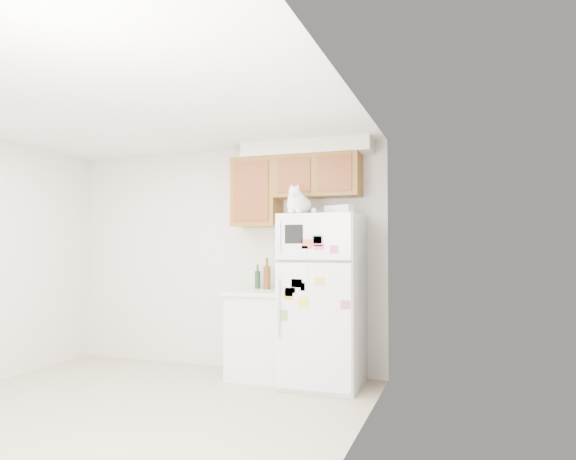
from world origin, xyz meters
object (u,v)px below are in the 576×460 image
at_px(storage_box_front, 345,210).
at_px(bottle_amber, 267,274).
at_px(base_counter, 262,334).
at_px(bottle_green, 258,276).
at_px(refrigerator, 323,300).
at_px(storage_box_back, 335,211).
at_px(cat, 298,203).

height_order(storage_box_front, bottle_amber, storage_box_front).
height_order(base_counter, bottle_green, bottle_green).
relative_size(refrigerator, bottle_green, 6.44).
bearing_deg(base_counter, storage_box_front, -7.35).
bearing_deg(storage_box_back, bottle_green, -172.82).
xyz_separation_m(refrigerator, storage_box_front, (0.24, -0.05, 0.89)).
relative_size(cat, storage_box_front, 2.79).
height_order(refrigerator, storage_box_back, storage_box_back).
bearing_deg(storage_box_back, base_counter, -160.96).
bearing_deg(storage_box_back, refrigerator, -108.15).
bearing_deg(cat, base_counter, 154.16).
bearing_deg(cat, bottle_green, 145.81).
relative_size(base_counter, cat, 2.20).
distance_m(bottle_green, bottle_amber, 0.15).
height_order(refrigerator, cat, cat).
bearing_deg(refrigerator, cat, -142.22).
bearing_deg(refrigerator, bottle_green, 162.85).
xyz_separation_m(cat, storage_box_back, (0.30, 0.30, -0.06)).
height_order(refrigerator, base_counter, refrigerator).
bearing_deg(refrigerator, storage_box_front, -10.96).
relative_size(storage_box_front, bottle_amber, 0.44).
bearing_deg(cat, refrigerator, 37.78).
bearing_deg(bottle_amber, cat, -37.04).
relative_size(base_counter, storage_box_back, 5.11).
distance_m(storage_box_back, storage_box_front, 0.24).
bearing_deg(storage_box_front, storage_box_back, 145.64).
xyz_separation_m(storage_box_front, bottle_amber, (-0.91, 0.24, -0.66)).
xyz_separation_m(refrigerator, bottle_green, (-0.81, 0.25, 0.20)).
bearing_deg(bottle_green, base_counter, -55.59).
height_order(cat, bottle_amber, cat).
xyz_separation_m(refrigerator, storage_box_back, (0.09, 0.14, 0.90)).
relative_size(base_counter, bottle_green, 3.48).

